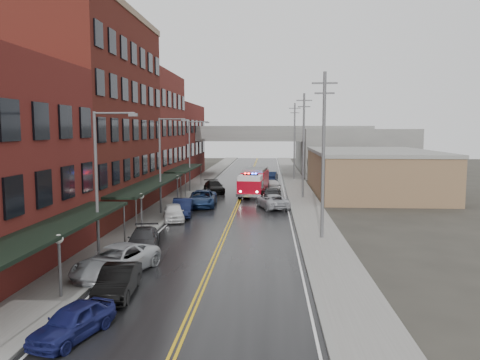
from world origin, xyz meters
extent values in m
plane|color=#2D2B26|center=(0.00, 0.00, 0.00)|extent=(220.00, 220.00, 0.00)
cube|color=black|center=(0.00, 30.00, 0.01)|extent=(11.00, 160.00, 0.02)
cube|color=slate|center=(-7.30, 30.00, 0.07)|extent=(3.00, 160.00, 0.15)
cube|color=slate|center=(7.30, 30.00, 0.07)|extent=(3.00, 160.00, 0.15)
cube|color=gray|center=(-5.65, 30.00, 0.07)|extent=(0.30, 160.00, 0.15)
cube|color=gray|center=(5.65, 30.00, 0.07)|extent=(0.30, 160.00, 0.15)
cube|color=#4D1D14|center=(-13.30, 23.00, 9.00)|extent=(9.00, 20.00, 18.00)
cube|color=maroon|center=(-13.30, 40.50, 7.50)|extent=(9.00, 15.00, 15.00)
cube|color=maroon|center=(-13.30, 58.00, 6.00)|extent=(9.00, 20.00, 12.00)
cube|color=#836446|center=(16.00, 40.00, 2.50)|extent=(14.00, 22.00, 5.00)
cube|color=slate|center=(18.00, 70.00, 4.00)|extent=(18.00, 30.00, 8.00)
cube|color=black|center=(-7.50, 4.00, 3.00)|extent=(2.60, 16.00, 0.18)
cylinder|color=slate|center=(-6.35, 11.60, 1.50)|extent=(0.10, 0.10, 3.00)
cube|color=black|center=(-7.50, 23.00, 3.00)|extent=(2.60, 18.00, 0.18)
cylinder|color=slate|center=(-6.35, 14.40, 1.50)|extent=(0.10, 0.10, 3.00)
cylinder|color=slate|center=(-6.35, 31.60, 1.50)|extent=(0.10, 0.10, 3.00)
cube|color=black|center=(-7.50, 40.50, 3.00)|extent=(2.60, 13.00, 0.18)
cylinder|color=slate|center=(-6.35, 34.40, 1.50)|extent=(0.10, 0.10, 3.00)
cylinder|color=slate|center=(-6.35, 46.60, 1.50)|extent=(0.10, 0.10, 3.00)
cylinder|color=#59595B|center=(-6.40, 2.00, 1.40)|extent=(0.14, 0.14, 2.80)
sphere|color=silver|center=(-6.40, 2.00, 2.90)|extent=(0.44, 0.44, 0.44)
cylinder|color=#59595B|center=(-6.40, 16.00, 1.40)|extent=(0.14, 0.14, 2.80)
sphere|color=silver|center=(-6.40, 16.00, 2.90)|extent=(0.44, 0.44, 0.44)
cylinder|color=#59595B|center=(-6.40, 30.00, 1.40)|extent=(0.14, 0.14, 2.80)
sphere|color=silver|center=(-6.40, 30.00, 2.90)|extent=(0.44, 0.44, 0.44)
cylinder|color=#59595B|center=(-6.80, 8.00, 4.50)|extent=(0.18, 0.18, 9.00)
cylinder|color=#59595B|center=(-5.60, 8.00, 8.90)|extent=(2.40, 0.12, 0.12)
cube|color=#59595B|center=(-4.50, 8.00, 8.80)|extent=(0.50, 0.22, 0.18)
cylinder|color=#59595B|center=(-6.80, 24.00, 4.50)|extent=(0.18, 0.18, 9.00)
cylinder|color=#59595B|center=(-5.60, 24.00, 8.90)|extent=(2.40, 0.12, 0.12)
cube|color=#59595B|center=(-4.50, 24.00, 8.80)|extent=(0.50, 0.22, 0.18)
cylinder|color=#59595B|center=(-6.80, 40.00, 4.50)|extent=(0.18, 0.18, 9.00)
cylinder|color=#59595B|center=(-5.60, 40.00, 8.90)|extent=(2.40, 0.12, 0.12)
cube|color=#59595B|center=(-4.50, 40.00, 8.80)|extent=(0.50, 0.22, 0.18)
cylinder|color=#59595B|center=(7.20, 15.00, 6.00)|extent=(0.24, 0.24, 12.00)
cube|color=#59595B|center=(7.20, 15.00, 11.20)|extent=(1.80, 0.12, 0.12)
cube|color=#59595B|center=(7.20, 15.00, 10.50)|extent=(1.40, 0.12, 0.12)
cylinder|color=#59595B|center=(7.20, 35.00, 6.00)|extent=(0.24, 0.24, 12.00)
cube|color=#59595B|center=(7.20, 35.00, 11.20)|extent=(1.80, 0.12, 0.12)
cube|color=#59595B|center=(7.20, 35.00, 10.50)|extent=(1.40, 0.12, 0.12)
cylinder|color=#59595B|center=(7.20, 55.00, 6.00)|extent=(0.24, 0.24, 12.00)
cube|color=#59595B|center=(7.20, 55.00, 11.20)|extent=(1.80, 0.12, 0.12)
cube|color=#59595B|center=(7.20, 55.00, 10.50)|extent=(1.40, 0.12, 0.12)
cube|color=slate|center=(0.00, 62.00, 6.75)|extent=(40.00, 10.00, 1.50)
cube|color=slate|center=(-11.00, 62.00, 3.00)|extent=(1.60, 8.00, 6.00)
cube|color=slate|center=(11.00, 62.00, 3.00)|extent=(1.60, 8.00, 6.00)
cube|color=#A90718|center=(1.61, 38.56, 1.69)|extent=(3.31, 6.25, 2.29)
cube|color=#A90718|center=(1.18, 34.32, 1.37)|extent=(3.00, 3.10, 1.64)
cube|color=silver|center=(1.18, 34.32, 2.46)|extent=(2.84, 2.87, 0.55)
cube|color=black|center=(1.21, 34.54, 1.69)|extent=(2.91, 2.01, 0.87)
cube|color=slate|center=(1.61, 38.56, 3.00)|extent=(3.00, 5.79, 0.33)
cube|color=black|center=(1.18, 34.32, 2.82)|extent=(1.77, 0.48, 0.15)
sphere|color=#FF0C0C|center=(0.59, 34.38, 2.91)|extent=(0.22, 0.22, 0.22)
sphere|color=#1933FF|center=(1.78, 34.26, 2.91)|extent=(0.22, 0.22, 0.22)
cylinder|color=black|center=(-0.02, 34.33, 0.55)|extent=(1.13, 0.49, 1.09)
cylinder|color=black|center=(2.37, 34.09, 0.55)|extent=(1.13, 0.49, 1.09)
cylinder|color=black|center=(0.36, 38.14, 0.55)|extent=(1.13, 0.49, 1.09)
cylinder|color=black|center=(2.75, 37.90, 0.55)|extent=(1.13, 0.49, 1.09)
cylinder|color=black|center=(0.62, 40.86, 0.55)|extent=(1.13, 0.49, 1.09)
cylinder|color=black|center=(3.02, 40.62, 0.55)|extent=(1.13, 0.49, 1.09)
imported|color=navy|center=(-4.10, -1.97, 0.66)|extent=(2.61, 4.16, 1.32)
imported|color=black|center=(-3.87, 2.65, 0.72)|extent=(1.90, 4.49, 1.44)
imported|color=#B0B3B8|center=(-5.00, 5.80, 0.80)|extent=(4.21, 6.29, 1.60)
imported|color=#2B2B2E|center=(-5.00, 11.30, 0.68)|extent=(2.59, 4.95, 1.37)
imported|color=white|center=(-5.00, 21.20, 0.74)|extent=(2.71, 4.64, 1.48)
imported|color=black|center=(-4.61, 23.27, 0.80)|extent=(2.29, 5.06, 1.61)
imported|color=#14274E|center=(-3.60, 28.80, 0.83)|extent=(3.05, 6.12, 1.67)
imported|color=black|center=(-3.60, 39.20, 0.76)|extent=(3.49, 5.60, 1.51)
imported|color=#ACAEB5|center=(3.65, 28.16, 0.73)|extent=(3.82, 5.71, 1.46)
imported|color=black|center=(3.60, 32.72, 0.78)|extent=(2.25, 5.42, 1.57)
imported|color=silver|center=(3.60, 42.94, 0.70)|extent=(2.79, 4.43, 1.41)
imported|color=black|center=(3.60, 52.20, 0.79)|extent=(2.19, 4.95, 1.58)
camera|label=1|loc=(3.38, -18.70, 7.98)|focal=35.00mm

